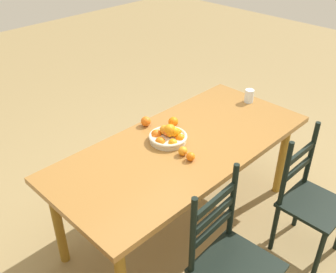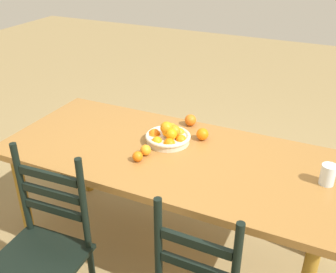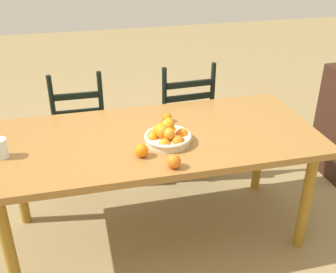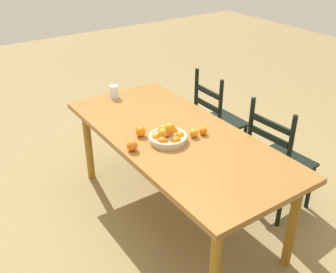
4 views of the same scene
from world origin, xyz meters
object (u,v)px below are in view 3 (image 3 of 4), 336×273
object	(u,v)px
drinking_glass	(1,148)
orange_loose_1	(167,117)
chair_by_cabinet	(182,122)
orange_loose_2	(142,150)
orange_loose_3	(169,123)
orange_loose_0	(174,161)
chair_near_window	(80,131)
fruit_bowl	(168,136)
dining_table	(156,146)

from	to	relation	value
drinking_glass	orange_loose_1	bearing A→B (deg)	12.50
chair_by_cabinet	orange_loose_2	bearing A→B (deg)	59.34
orange_loose_2	orange_loose_3	world-z (taller)	orange_loose_2
orange_loose_0	orange_loose_2	size ratio (longest dim) A/B	1.01
orange_loose_2	chair_near_window	bearing A→B (deg)	106.86
fruit_bowl	orange_loose_1	bearing A→B (deg)	77.08
dining_table	orange_loose_3	size ratio (longest dim) A/B	31.10
dining_table	orange_loose_3	world-z (taller)	orange_loose_3
orange_loose_0	orange_loose_2	distance (m)	0.21
dining_table	chair_near_window	bearing A→B (deg)	118.58
drinking_glass	orange_loose_3	bearing A→B (deg)	8.11
orange_loose_2	orange_loose_3	size ratio (longest dim) A/B	1.19
chair_near_window	orange_loose_2	xyz separation A→B (m)	(0.32, -1.04, 0.36)
dining_table	orange_loose_2	size ratio (longest dim) A/B	26.06
orange_loose_1	fruit_bowl	bearing A→B (deg)	-102.92
fruit_bowl	orange_loose_2	bearing A→B (deg)	-145.76
dining_table	fruit_bowl	world-z (taller)	fruit_bowl
dining_table	orange_loose_0	size ratio (longest dim) A/B	25.87
orange_loose_3	chair_near_window	bearing A→B (deg)	127.20
fruit_bowl	orange_loose_2	world-z (taller)	fruit_bowl
fruit_bowl	dining_table	bearing A→B (deg)	115.85
drinking_glass	dining_table	bearing A→B (deg)	3.30
orange_loose_1	orange_loose_2	world-z (taller)	orange_loose_2
dining_table	orange_loose_3	distance (m)	0.18
dining_table	orange_loose_2	distance (m)	0.28
orange_loose_0	orange_loose_3	bearing A→B (deg)	79.41
chair_near_window	drinking_glass	size ratio (longest dim) A/B	8.61
chair_near_window	orange_loose_1	bearing A→B (deg)	131.36
orange_loose_0	dining_table	bearing A→B (deg)	92.59
chair_near_window	chair_by_cabinet	bearing A→B (deg)	175.31
fruit_bowl	orange_loose_2	size ratio (longest dim) A/B	3.66
orange_loose_2	chair_by_cabinet	bearing A→B (deg)	62.30
dining_table	chair_by_cabinet	distance (m)	0.86
chair_by_cabinet	fruit_bowl	distance (m)	0.97
orange_loose_1	orange_loose_3	distance (m)	0.08
orange_loose_0	orange_loose_3	world-z (taller)	orange_loose_0
chair_by_cabinet	orange_loose_0	bearing A→B (deg)	69.11
fruit_bowl	orange_loose_0	bearing A→B (deg)	-97.02
dining_table	orange_loose_1	xyz separation A→B (m)	(0.11, 0.17, 0.11)
chair_near_window	chair_by_cabinet	size ratio (longest dim) A/B	0.98
orange_loose_1	drinking_glass	size ratio (longest dim) A/B	0.54
chair_by_cabinet	orange_loose_2	world-z (taller)	chair_by_cabinet
drinking_glass	chair_by_cabinet	bearing A→B (deg)	32.02
dining_table	orange_loose_2	world-z (taller)	orange_loose_2
fruit_bowl	drinking_glass	xyz separation A→B (m)	(-0.93, 0.06, 0.01)
orange_loose_0	orange_loose_2	xyz separation A→B (m)	(-0.14, 0.16, -0.00)
fruit_bowl	chair_near_window	bearing A→B (deg)	118.27
dining_table	fruit_bowl	bearing A→B (deg)	-64.15
chair_by_cabinet	orange_loose_1	bearing A→B (deg)	62.02
chair_near_window	orange_loose_0	xyz separation A→B (m)	(0.46, -1.20, 0.36)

